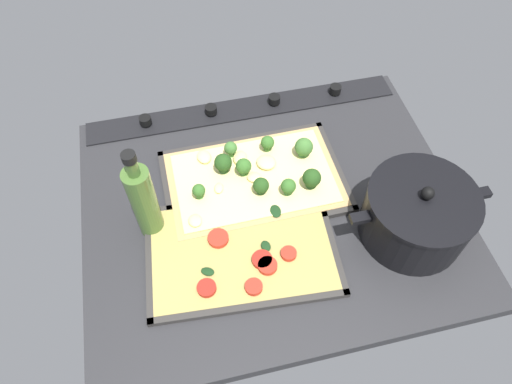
# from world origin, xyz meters

# --- Properties ---
(ground_plane) EXTENTS (0.77, 0.63, 0.03)m
(ground_plane) POSITION_xyz_m (0.00, 0.00, -0.01)
(ground_plane) COLOR #28282B
(stove_control_panel) EXTENTS (0.74, 0.07, 0.03)m
(stove_control_panel) POSITION_xyz_m (0.00, -0.28, 0.01)
(stove_control_panel) COLOR black
(stove_control_panel) RESTS_ON ground_plane
(baking_tray_front) EXTENTS (0.38, 0.25, 0.01)m
(baking_tray_front) POSITION_xyz_m (0.02, -0.06, 0.00)
(baking_tray_front) COLOR #33302D
(baking_tray_front) RESTS_ON ground_plane
(broccoli_pizza) EXTENTS (0.36, 0.23, 0.06)m
(broccoli_pizza) POSITION_xyz_m (0.02, -0.07, 0.02)
(broccoli_pizza) COLOR tan
(broccoli_pizza) RESTS_ON baking_tray_front
(baking_tray_back) EXTENTS (0.38, 0.27, 0.01)m
(baking_tray_back) POSITION_xyz_m (0.08, 0.09, 0.00)
(baking_tray_back) COLOR #33302D
(baking_tray_back) RESTS_ON ground_plane
(veggie_pizza_back) EXTENTS (0.36, 0.24, 0.02)m
(veggie_pizza_back) POSITION_xyz_m (0.08, 0.10, 0.01)
(veggie_pizza_back) COLOR tan
(veggie_pizza_back) RESTS_ON baking_tray_back
(cooking_pot) EXTENTS (0.28, 0.21, 0.14)m
(cooking_pot) POSITION_xyz_m (-0.25, 0.12, 0.06)
(cooking_pot) COLOR black
(cooking_pot) RESTS_ON ground_plane
(oil_bottle) EXTENTS (0.05, 0.05, 0.23)m
(oil_bottle) POSITION_xyz_m (0.25, 0.00, 0.10)
(oil_bottle) COLOR #476B2D
(oil_bottle) RESTS_ON ground_plane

